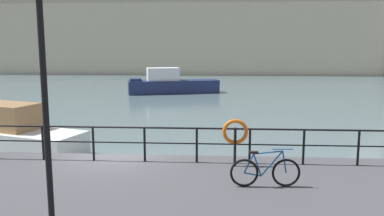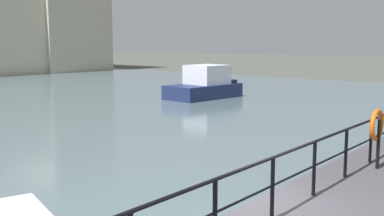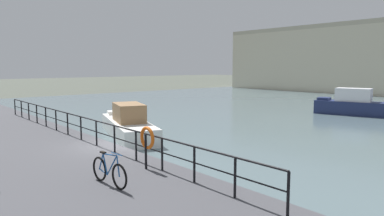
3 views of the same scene
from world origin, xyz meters
TOP-DOWN VIEW (x-y plane):
  - ground_plane at (0.00, 0.00)m, footprint 240.00×240.00m
  - water_basin at (0.00, 30.20)m, footprint 80.00×60.00m
  - harbor_building at (5.79, 52.72)m, footprint 75.09×13.39m
  - moored_green_narrowboat at (-1.02, 24.85)m, footprint 8.66×4.05m
  - moored_white_yacht at (-6.10, 4.03)m, footprint 8.18×4.43m
  - quay_railing at (-2.03, -0.75)m, footprint 22.31×0.07m
  - parked_bicycle at (4.55, -2.74)m, footprint 1.77×0.18m
  - life_ring_stand at (3.87, -1.02)m, footprint 0.75×0.16m
  - quay_lamp_post at (0.06, -5.13)m, footprint 0.32×0.32m

SIDE VIEW (x-z plane):
  - ground_plane at x=0.00m, z-range 0.00..0.00m
  - water_basin at x=0.00m, z-range 0.00..0.01m
  - moored_white_yacht at x=-6.10m, z-range -0.30..1.80m
  - moored_green_narrowboat at x=-1.02m, z-range -0.32..2.10m
  - parked_bicycle at x=4.55m, z-range 0.98..1.96m
  - quay_railing at x=-2.03m, z-range 1.28..2.36m
  - life_ring_stand at x=3.87m, z-range 1.36..2.76m
  - quay_lamp_post at x=0.06m, z-range 1.73..6.40m
  - harbor_building at x=5.79m, z-range -1.95..13.36m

